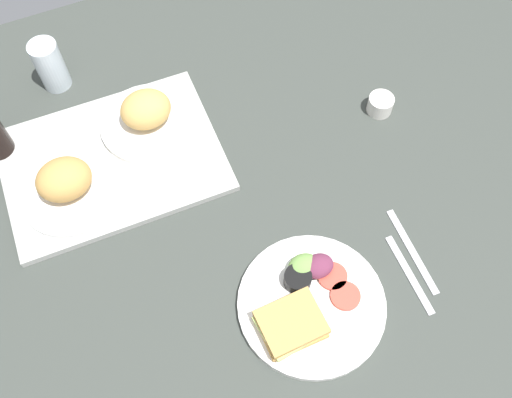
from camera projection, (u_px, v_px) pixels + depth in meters
The scene contains 9 objects.
ground_plane at pixel (253, 227), 115.97cm from camera, with size 190.00×150.00×3.00cm, color #383D38.
serving_tray at pixel (112, 161), 120.85cm from camera, with size 45.00×33.00×1.60cm, color #B2B2AD.
bread_plate_near at pixel (67, 185), 113.32cm from camera, with size 19.88×19.88×8.87cm.
bread_plate_far at pixel (147, 116), 121.64cm from camera, with size 20.77×20.77×8.74cm.
plate_with_salad at pixel (308, 302), 105.08cm from camera, with size 27.51×27.51×5.40cm.
drinking_glass at pixel (50, 65), 126.55cm from camera, with size 6.33×6.33×12.14cm, color silver.
espresso_cup at pixel (380, 104), 126.47cm from camera, with size 5.60×5.60×4.00cm, color silver.
fork at pixel (410, 274), 109.29cm from camera, with size 17.00×1.40×0.50cm, color #B7B7BC.
knife at pixel (412, 251), 111.61cm from camera, with size 19.00×1.40×0.50cm, color #B7B7BC.
Camera 1 is at (-19.55, -46.27, 103.19)cm, focal length 40.14 mm.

